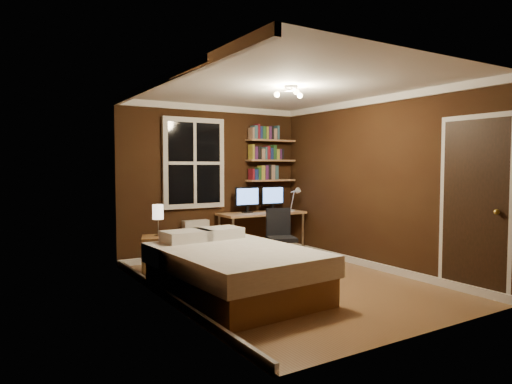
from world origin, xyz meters
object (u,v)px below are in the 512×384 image
bed (234,270)px  desk (262,216)px  monitor_left (247,200)px  bedside_lamp (158,220)px  nightstand (158,256)px  desk_lamp (295,199)px  radiator (196,240)px  office_chair (281,246)px  monitor_right (273,199)px

bed → desk: 2.55m
desk → monitor_left: bearing=162.9°
bedside_lamp → monitor_left: 1.91m
nightstand → desk_lamp: (2.61, 0.38, 0.66)m
desk → monitor_left: size_ratio=3.26×
bed → bedside_lamp: (-0.42, 1.38, 0.47)m
bed → monitor_left: (1.37, 2.01, 0.64)m
desk → bed: bearing=-129.9°
radiator → desk_lamp: size_ratio=1.44×
monitor_left → desk_lamp: bearing=-16.9°
bed → office_chair: 1.59m
bed → radiator: (0.47, 2.12, 0.02)m
office_chair → radiator: bearing=142.6°
desk → monitor_left: monitor_left is taller
desk → desk_lamp: bearing=-16.8°
desk → desk_lamp: size_ratio=3.43×
bed → monitor_right: bearing=43.3°
bedside_lamp → desk_lamp: 2.64m
office_chair → desk: bearing=91.0°
bed → desk: (1.62, 1.93, 0.36)m
monitor_right → office_chair: 1.39m
nightstand → desk: 2.15m
radiator → bed: bearing=-102.6°
monitor_left → bedside_lamp: bearing=-160.6°
nightstand → monitor_left: (1.79, 0.63, 0.66)m
radiator → monitor_left: monitor_left is taller
bedside_lamp → monitor_left: size_ratio=0.94×
bed → desk_lamp: bearing=35.2°
radiator → office_chair: (0.83, -1.21, 0.00)m
monitor_right → office_chair: bearing=-118.1°
bed → monitor_left: 2.52m
nightstand → monitor_right: monitor_right is taller
desk → monitor_right: bearing=15.8°
bed → nightstand: bed is taller
monitor_right → desk_lamp: size_ratio=1.05×
desk → radiator: bearing=170.6°
nightstand → desk: size_ratio=0.36×
desk → monitor_right: (0.27, 0.08, 0.28)m
bed → monitor_right: size_ratio=4.60×
bed → office_chair: bearing=31.5°
monitor_left → monitor_right: 0.51m
desk_lamp → desk: bearing=163.2°
radiator → nightstand: bearing=-140.1°
radiator → desk_lamp: bearing=-11.9°
nightstand → monitor_right: bearing=35.0°
radiator → office_chair: size_ratio=0.72×
bed → nightstand: 1.44m
bed → bedside_lamp: 1.51m
monitor_right → nightstand: bearing=-164.7°
bed → radiator: 2.18m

